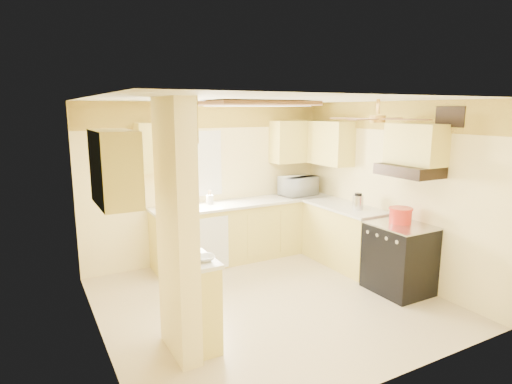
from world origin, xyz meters
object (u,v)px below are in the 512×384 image
stove (399,258)px  dutch_oven (400,215)px  microwave (298,186)px  bowl (205,258)px  kettle (358,202)px

stove → dutch_oven: (0.05, 0.07, 0.56)m
stove → microwave: bearing=93.9°
bowl → dutch_oven: (2.83, 0.16, 0.06)m
bowl → kettle: kettle is taller
microwave → kettle: bearing=90.9°
dutch_oven → kettle: kettle is taller
microwave → bowl: (-2.63, -2.24, -0.14)m
stove → dutch_oven: bearing=55.0°
dutch_oven → kettle: size_ratio=1.26×
stove → bowl: 2.82m
kettle → stove: bearing=-90.9°
dutch_oven → bowl: bearing=-176.8°
kettle → dutch_oven: bearing=-87.1°
stove → kettle: (0.01, 0.85, 0.59)m
microwave → bowl: microwave is taller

